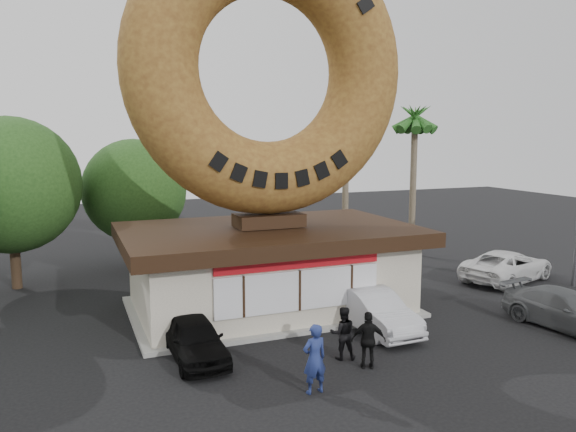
{
  "coord_description": "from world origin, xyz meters",
  "views": [
    {
      "loc": [
        -7.25,
        -14.22,
        6.83
      ],
      "look_at": [
        0.01,
        4.0,
        3.98
      ],
      "focal_mm": 35.0,
      "sensor_mm": 36.0,
      "label": 1
    }
  ],
  "objects_px": {
    "donut_shop": "(269,265)",
    "street_lamp": "(173,179)",
    "person_left": "(315,359)",
    "person_right": "(369,340)",
    "car_silver": "(373,310)",
    "giant_donut": "(268,70)",
    "person_center": "(343,333)",
    "car_white": "(507,266)",
    "car_grey": "(567,310)",
    "car_black": "(195,339)"
  },
  "relations": [
    {
      "from": "person_right",
      "to": "car_white",
      "type": "distance_m",
      "value": 12.76
    },
    {
      "from": "donut_shop",
      "to": "giant_donut",
      "type": "bearing_deg",
      "value": 90.0
    },
    {
      "from": "person_center",
      "to": "car_white",
      "type": "distance_m",
      "value": 12.69
    },
    {
      "from": "car_white",
      "to": "person_left",
      "type": "bearing_deg",
      "value": 99.99
    },
    {
      "from": "car_white",
      "to": "car_grey",
      "type": "bearing_deg",
      "value": 136.02
    },
    {
      "from": "person_left",
      "to": "car_white",
      "type": "height_order",
      "value": "person_left"
    },
    {
      "from": "donut_shop",
      "to": "street_lamp",
      "type": "relative_size",
      "value": 1.4
    },
    {
      "from": "person_right",
      "to": "car_white",
      "type": "relative_size",
      "value": 0.33
    },
    {
      "from": "donut_shop",
      "to": "person_center",
      "type": "distance_m",
      "value": 5.64
    },
    {
      "from": "car_black",
      "to": "car_silver",
      "type": "xyz_separation_m",
      "value": [
        6.4,
        0.29,
        0.07
      ]
    },
    {
      "from": "giant_donut",
      "to": "car_grey",
      "type": "relative_size",
      "value": 2.34
    },
    {
      "from": "person_left",
      "to": "car_silver",
      "type": "bearing_deg",
      "value": -142.45
    },
    {
      "from": "car_silver",
      "to": "car_white",
      "type": "relative_size",
      "value": 0.83
    },
    {
      "from": "donut_shop",
      "to": "car_white",
      "type": "bearing_deg",
      "value": -0.58
    },
    {
      "from": "donut_shop",
      "to": "giant_donut",
      "type": "distance_m",
      "value": 7.45
    },
    {
      "from": "street_lamp",
      "to": "person_right",
      "type": "height_order",
      "value": "street_lamp"
    },
    {
      "from": "person_left",
      "to": "car_silver",
      "type": "xyz_separation_m",
      "value": [
        3.95,
        3.71,
        -0.24
      ]
    },
    {
      "from": "car_grey",
      "to": "giant_donut",
      "type": "bearing_deg",
      "value": 136.61
    },
    {
      "from": "giant_donut",
      "to": "car_white",
      "type": "height_order",
      "value": "giant_donut"
    },
    {
      "from": "person_right",
      "to": "car_black",
      "type": "relative_size",
      "value": 0.46
    },
    {
      "from": "donut_shop",
      "to": "car_black",
      "type": "relative_size",
      "value": 2.98
    },
    {
      "from": "person_center",
      "to": "car_grey",
      "type": "xyz_separation_m",
      "value": [
        8.65,
        -0.5,
        -0.15
      ]
    },
    {
      "from": "donut_shop",
      "to": "car_white",
      "type": "xyz_separation_m",
      "value": [
        11.85,
        -0.12,
        -1.04
      ]
    },
    {
      "from": "giant_donut",
      "to": "car_black",
      "type": "xyz_separation_m",
      "value": [
        -3.81,
        -3.91,
        -8.58
      ]
    },
    {
      "from": "car_black",
      "to": "person_left",
      "type": "bearing_deg",
      "value": -55.57
    },
    {
      "from": "car_silver",
      "to": "car_grey",
      "type": "bearing_deg",
      "value": -22.62
    },
    {
      "from": "donut_shop",
      "to": "giant_donut",
      "type": "relative_size",
      "value": 1.03
    },
    {
      "from": "person_left",
      "to": "car_white",
      "type": "distance_m",
      "value": 15.05
    },
    {
      "from": "person_left",
      "to": "person_right",
      "type": "bearing_deg",
      "value": -163.47
    },
    {
      "from": "giant_donut",
      "to": "person_right",
      "type": "distance_m",
      "value": 10.6
    },
    {
      "from": "car_silver",
      "to": "car_grey",
      "type": "xyz_separation_m",
      "value": [
        6.45,
        -2.44,
        -0.04
      ]
    },
    {
      "from": "person_right",
      "to": "car_silver",
      "type": "xyz_separation_m",
      "value": [
        1.82,
        2.84,
        -0.14
      ]
    },
    {
      "from": "donut_shop",
      "to": "person_right",
      "type": "xyz_separation_m",
      "value": [
        0.77,
        -6.45,
        -0.91
      ]
    },
    {
      "from": "car_white",
      "to": "person_right",
      "type": "bearing_deg",
      "value": 101.15
    },
    {
      "from": "giant_donut",
      "to": "person_left",
      "type": "bearing_deg",
      "value": -100.52
    },
    {
      "from": "giant_donut",
      "to": "person_left",
      "type": "height_order",
      "value": "giant_donut"
    },
    {
      "from": "person_left",
      "to": "car_silver",
      "type": "height_order",
      "value": "person_left"
    },
    {
      "from": "street_lamp",
      "to": "car_black",
      "type": "distance_m",
      "value": 14.56
    },
    {
      "from": "person_left",
      "to": "person_center",
      "type": "bearing_deg",
      "value": -140.37
    },
    {
      "from": "donut_shop",
      "to": "person_center",
      "type": "height_order",
      "value": "donut_shop"
    },
    {
      "from": "car_silver",
      "to": "car_grey",
      "type": "distance_m",
      "value": 6.89
    },
    {
      "from": "person_left",
      "to": "car_black",
      "type": "xyz_separation_m",
      "value": [
        -2.45,
        3.42,
        -0.31
      ]
    },
    {
      "from": "donut_shop",
      "to": "person_center",
      "type": "xyz_separation_m",
      "value": [
        0.39,
        -5.55,
        -0.94
      ]
    },
    {
      "from": "car_grey",
      "to": "car_white",
      "type": "bearing_deg",
      "value": 55.07
    },
    {
      "from": "car_black",
      "to": "car_white",
      "type": "bearing_deg",
      "value": 12.41
    },
    {
      "from": "street_lamp",
      "to": "person_right",
      "type": "distance_m",
      "value": 17.06
    },
    {
      "from": "donut_shop",
      "to": "car_silver",
      "type": "distance_m",
      "value": 4.57
    },
    {
      "from": "person_right",
      "to": "person_left",
      "type": "bearing_deg",
      "value": 46.69
    },
    {
      "from": "person_center",
      "to": "car_white",
      "type": "bearing_deg",
      "value": -137.96
    },
    {
      "from": "person_right",
      "to": "giant_donut",
      "type": "bearing_deg",
      "value": -58.64
    }
  ]
}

